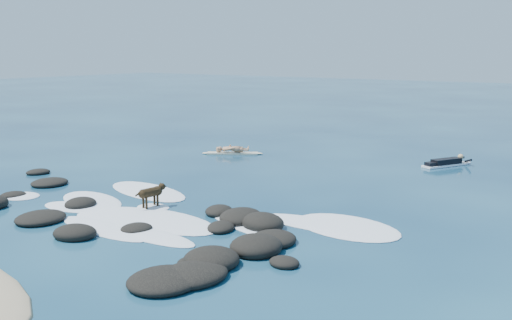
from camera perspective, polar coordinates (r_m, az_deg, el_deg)
The scene contains 6 objects.
ground at distance 18.73m, azimuth -10.30°, elevation -4.19°, with size 160.00×160.00×0.00m, color #0A2642.
reef_rocks at distance 15.68m, azimuth -11.25°, elevation -6.81°, with size 14.13×6.86×0.54m.
breaking_foam at distance 17.25m, azimuth -8.17°, elevation -5.40°, with size 13.09×5.85×0.12m.
standing_surfer_rig at distance 26.86m, azimuth -2.38°, elevation 1.94°, with size 2.59×1.74×1.64m.
paddling_surfer_rig at distance 25.47m, azimuth 18.55°, elevation -0.24°, with size 1.73×2.43×0.45m.
dog at distance 17.92m, azimuth -10.37°, elevation -3.20°, with size 0.42×1.21×0.77m.
Camera 1 is at (12.74, -12.86, 4.81)m, focal length 40.00 mm.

